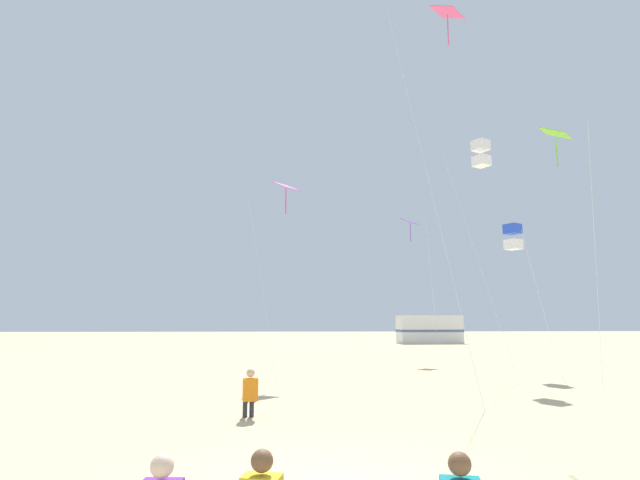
{
  "coord_description": "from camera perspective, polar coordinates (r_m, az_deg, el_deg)",
  "views": [
    {
      "loc": [
        -0.51,
        -6.95,
        2.28
      ],
      "look_at": [
        0.63,
        12.71,
        5.42
      ],
      "focal_mm": 28.39,
      "sensor_mm": 36.0,
      "label": 1
    }
  ],
  "objects": [
    {
      "name": "kite_flyer_standing",
      "position": [
        12.54,
        -7.91,
        -16.61
      ],
      "size": [
        0.4,
        0.54,
        1.16
      ],
      "rotation": [
        0.0,
        0.0,
        3.33
      ],
      "color": "orange",
      "rests_on": "ground"
    },
    {
      "name": "kite_diamond_rainbow",
      "position": [
        18.41,
        14.0,
        22.18
      ],
      "size": [
        2.58,
        2.58,
        12.58
      ],
      "color": "silver",
      "rests_on": "ground"
    },
    {
      "name": "kite_box_white",
      "position": [
        23.18,
        17.69,
        9.25
      ],
      "size": [
        2.21,
        2.21,
        9.98
      ],
      "color": "silver",
      "rests_on": "ground"
    },
    {
      "name": "kite_diamond_lime",
      "position": [
        18.95,
        25.24,
        9.91
      ],
      "size": [
        1.78,
        1.78,
        8.7
      ],
      "color": "silver",
      "rests_on": "ground"
    },
    {
      "name": "kite_box_blue",
      "position": [
        24.12,
        20.93,
        0.32
      ],
      "size": [
        1.97,
        1.97,
        6.54
      ],
      "color": "silver",
      "rests_on": "ground"
    },
    {
      "name": "kite_diamond_magenta",
      "position": [
        21.46,
        -4.02,
        5.32
      ],
      "size": [
        2.29,
        2.29,
        8.11
      ],
      "color": "silver",
      "rests_on": "ground"
    },
    {
      "name": "kite_diamond_violet",
      "position": [
        30.74,
        10.28,
        1.48
      ],
      "size": [
        2.24,
        2.24,
        8.35
      ],
      "color": "silver",
      "rests_on": "ground"
    },
    {
      "name": "rv_van_white",
      "position": [
        53.35,
        12.22,
        -9.82
      ],
      "size": [
        6.59,
        2.79,
        2.8
      ],
      "rotation": [
        0.0,
        0.0,
        0.07
      ],
      "color": "white",
      "rests_on": "ground"
    }
  ]
}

